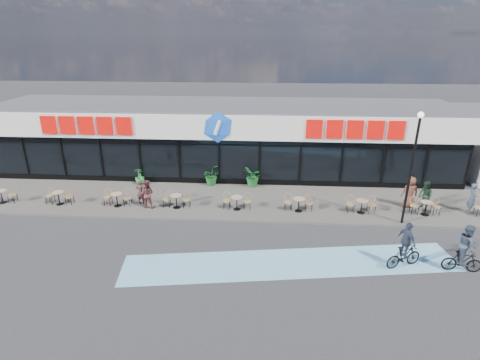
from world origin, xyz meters
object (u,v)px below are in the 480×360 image
object	(u,v)px
pedestrian_b	(472,198)
pedestrian_c	(410,192)
bistro_set_0	(2,195)
pedestrian_a	(425,196)
patron_right	(147,194)
patron_left	(141,192)
cyclist_a	(405,250)
cyclist_b	(465,251)
potted_plant_right	(253,177)
potted_plant_mid	(211,176)
potted_plant_left	(140,176)
lamp_post	(413,161)

from	to	relation	value
pedestrian_b	pedestrian_c	bearing A→B (deg)	88.74
bistro_set_0	pedestrian_a	xyz separation A→B (m)	(23.26, 0.57, 0.35)
patron_right	pedestrian_a	bearing A→B (deg)	-173.82
patron_left	cyclist_a	world-z (taller)	cyclist_a
pedestrian_c	cyclist_b	distance (m)	5.86
potted_plant_right	pedestrian_a	distance (m)	9.66
pedestrian_a	potted_plant_mid	bearing A→B (deg)	-121.16
pedestrian_a	pedestrian_b	world-z (taller)	pedestrian_b
potted_plant_left	patron_left	size ratio (longest dim) A/B	0.73
pedestrian_b	cyclist_b	size ratio (longest dim) A/B	0.77
patron_right	cyclist_b	distance (m)	15.10
potted_plant_mid	pedestrian_a	bearing A→B (deg)	-13.13
potted_plant_left	pedestrian_b	bearing A→B (deg)	-8.32
pedestrian_c	lamp_post	bearing A→B (deg)	61.12
bistro_set_0	patron_left	size ratio (longest dim) A/B	1.08
potted_plant_right	cyclist_a	distance (m)	10.30
lamp_post	potted_plant_left	distance (m)	15.62
potted_plant_left	patron_left	distance (m)	3.05
pedestrian_b	patron_left	bearing A→B (deg)	96.86
patron_right	lamp_post	bearing A→B (deg)	179.37
pedestrian_a	potted_plant_right	bearing A→B (deg)	-123.95
potted_plant_right	lamp_post	bearing A→B (deg)	-29.43
cyclist_b	potted_plant_right	bearing A→B (deg)	136.48
potted_plant_right	cyclist_a	size ratio (longest dim) A/B	0.64
cyclist_a	cyclist_b	world-z (taller)	cyclist_b
potted_plant_right	pedestrian_b	size ratio (longest dim) A/B	0.79
potted_plant_left	potted_plant_right	xyz separation A→B (m)	(7.14, 0.04, 0.12)
pedestrian_b	pedestrian_a	bearing A→B (deg)	93.12
patron_left	cyclist_b	world-z (taller)	cyclist_b
lamp_post	potted_plant_left	size ratio (longest dim) A/B	5.34
potted_plant_mid	cyclist_b	bearing A→B (deg)	-36.44
pedestrian_c	cyclist_a	xyz separation A→B (m)	(-2.15, -5.68, -0.17)
cyclist_a	lamp_post	bearing A→B (deg)	72.16
bistro_set_0	pedestrian_c	world-z (taller)	pedestrian_c
potted_plant_mid	pedestrian_b	bearing A→B (deg)	-11.55
pedestrian_b	cyclist_b	world-z (taller)	cyclist_b
potted_plant_left	bistro_set_0	bearing A→B (deg)	-155.05
potted_plant_left	potted_plant_right	bearing A→B (deg)	0.32
potted_plant_right	patron_left	xyz separation A→B (m)	(-6.13, -2.92, 0.07)
potted_plant_mid	potted_plant_right	distance (m)	2.67
pedestrian_a	cyclist_a	world-z (taller)	cyclist_a
potted_plant_mid	potted_plant_right	size ratio (longest dim) A/B	0.94
pedestrian_a	cyclist_b	world-z (taller)	cyclist_b
bistro_set_0	pedestrian_b	bearing A→B (deg)	0.97
lamp_post	cyclist_a	xyz separation A→B (m)	(-1.21, -3.75, -2.59)
lamp_post	pedestrian_a	xyz separation A→B (m)	(1.65, 1.66, -2.50)
patron_right	potted_plant_right	bearing A→B (deg)	-145.73
pedestrian_b	cyclist_a	world-z (taller)	cyclist_a
pedestrian_a	patron_right	bearing A→B (deg)	-105.32
lamp_post	cyclist_a	world-z (taller)	lamp_post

